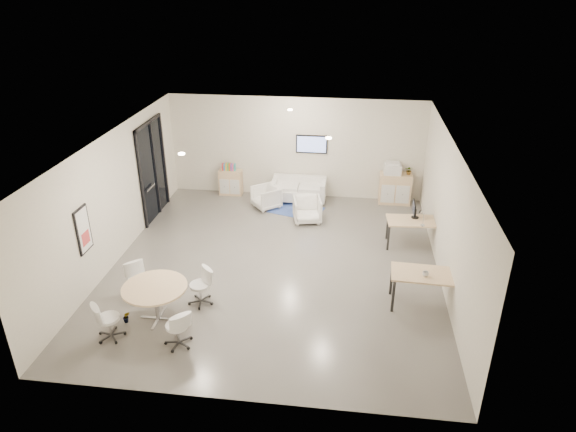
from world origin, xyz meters
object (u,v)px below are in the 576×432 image
(armchair_right, at_px, (307,209))
(armchair_left, at_px, (266,196))
(loveseat, at_px, (299,190))
(desk_rear, at_px, (415,223))
(round_table, at_px, (155,290))
(sideboard_right, at_px, (395,188))
(sideboard_left, at_px, (231,182))
(desk_front, at_px, (427,277))

(armchair_right, bearing_deg, armchair_left, 137.36)
(loveseat, distance_m, desk_rear, 4.26)
(round_table, bearing_deg, desk_rear, 35.01)
(sideboard_right, xyz_separation_m, desk_rear, (0.34, -2.78, 0.19))
(sideboard_left, height_order, sideboard_right, sideboard_right)
(loveseat, relative_size, desk_rear, 1.13)
(armchair_left, relative_size, armchair_right, 0.95)
(desk_front, height_order, round_table, round_table)
(sideboard_right, distance_m, desk_rear, 2.81)
(sideboard_left, distance_m, desk_rear, 6.28)
(armchair_right, height_order, desk_rear, armchair_right)
(desk_front, distance_m, round_table, 5.75)
(desk_rear, height_order, round_table, round_table)
(sideboard_left, distance_m, loveseat, 2.27)
(sideboard_right, relative_size, desk_rear, 0.65)
(armchair_right, xyz_separation_m, round_table, (-2.68, -5.07, 0.33))
(desk_front, bearing_deg, desk_rear, 92.86)
(sideboard_left, xyz_separation_m, round_table, (-0.02, -6.76, 0.32))
(armchair_right, distance_m, desk_rear, 3.16)
(sideboard_left, xyz_separation_m, sideboard_right, (5.26, -0.05, 0.08))
(sideboard_left, xyz_separation_m, loveseat, (2.26, -0.21, -0.07))
(desk_rear, bearing_deg, round_table, -148.83)
(sideboard_right, height_order, loveseat, sideboard_right)
(sideboard_right, bearing_deg, armchair_right, -147.59)
(sideboard_right, relative_size, round_table, 0.73)
(sideboard_right, bearing_deg, desk_rear, -83.04)
(sideboard_right, distance_m, armchair_left, 4.04)
(desk_rear, xyz_separation_m, round_table, (-5.62, -3.94, 0.05))
(loveseat, height_order, armchair_left, armchair_left)
(round_table, bearing_deg, sideboard_right, 51.84)
(sideboard_right, xyz_separation_m, desk_front, (0.34, -5.49, 0.23))
(sideboard_right, height_order, round_table, sideboard_right)
(armchair_left, distance_m, armchair_right, 1.57)
(round_table, bearing_deg, armchair_right, 62.14)
(loveseat, distance_m, armchair_left, 1.17)
(sideboard_left, relative_size, loveseat, 0.49)
(sideboard_left, relative_size, armchair_right, 1.04)
(armchair_left, distance_m, round_table, 6.03)
(sideboard_left, relative_size, desk_rear, 0.55)
(armchair_right, bearing_deg, sideboard_right, 20.53)
(sideboard_left, bearing_deg, sideboard_right, -0.49)
(desk_rear, distance_m, round_table, 6.86)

